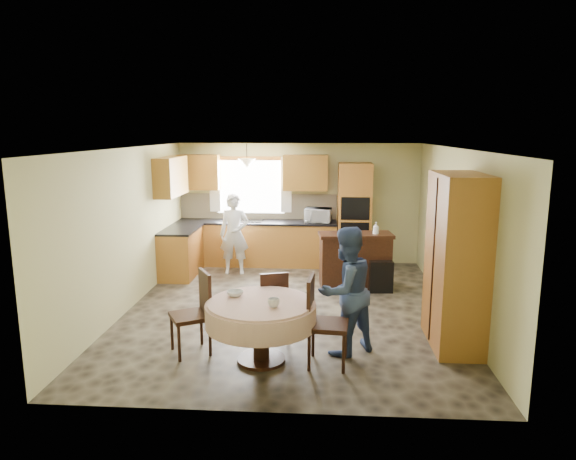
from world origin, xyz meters
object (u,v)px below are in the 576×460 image
at_px(person_dining, 346,291).
at_px(chair_left, 196,308).
at_px(cupboard, 457,261).
at_px(chair_back, 273,301).
at_px(sideboard, 355,262).
at_px(dining_table, 261,315).
at_px(oven_tower, 354,216).
at_px(person_sink, 234,234).
at_px(chair_right, 321,317).

bearing_deg(person_dining, chair_left, -34.42).
xyz_separation_m(cupboard, chair_back, (-2.37, 0.10, -0.61)).
height_order(sideboard, dining_table, sideboard).
bearing_deg(oven_tower, person_sink, -163.78).
bearing_deg(cupboard, dining_table, -164.60).
distance_m(chair_back, person_sink, 3.27).
bearing_deg(dining_table, person_dining, 17.57).
relative_size(dining_table, chair_right, 1.23).
bearing_deg(oven_tower, chair_left, -117.06).
distance_m(cupboard, person_dining, 1.49).
height_order(cupboard, chair_back, cupboard).
bearing_deg(person_sink, oven_tower, 11.55).
relative_size(sideboard, person_dining, 0.80).
distance_m(cupboard, chair_right, 1.93).
distance_m(chair_left, person_sink, 3.64).
distance_m(chair_back, chair_right, 1.03).
height_order(dining_table, chair_left, chair_left).
xyz_separation_m(sideboard, chair_right, (-0.60, -3.14, 0.14)).
bearing_deg(chair_left, dining_table, 46.02).
height_order(person_sink, person_dining, person_dining).
height_order(chair_left, chair_back, chair_left).
xyz_separation_m(chair_back, person_sink, (-1.05, 3.09, 0.27)).
xyz_separation_m(chair_left, chair_right, (1.55, -0.25, 0.02)).
bearing_deg(dining_table, chair_right, -2.64).
distance_m(dining_table, chair_back, 0.78).
distance_m(sideboard, chair_back, 2.65).
relative_size(dining_table, chair_back, 1.44).
distance_m(oven_tower, person_sink, 2.46).
bearing_deg(person_sink, dining_table, -80.48).
bearing_deg(dining_table, chair_left, 165.19).
xyz_separation_m(dining_table, chair_left, (-0.84, 0.22, -0.02)).
xyz_separation_m(cupboard, person_dining, (-1.42, -0.35, -0.31)).
height_order(oven_tower, sideboard, oven_tower).
distance_m(sideboard, chair_left, 3.60).
distance_m(chair_left, person_dining, 1.87).
relative_size(chair_right, person_sink, 0.69).
bearing_deg(sideboard, chair_right, -107.24).
relative_size(chair_back, chair_right, 0.85).
xyz_separation_m(oven_tower, chair_left, (-2.20, -4.32, -0.49)).
bearing_deg(oven_tower, person_dining, -94.75).
bearing_deg(chair_left, chair_right, 51.52).
xyz_separation_m(oven_tower, dining_table, (-1.37, -4.54, -0.47)).
bearing_deg(chair_right, person_sink, 29.02).
bearing_deg(cupboard, chair_right, -157.76).
relative_size(sideboard, dining_table, 0.97).
distance_m(dining_table, person_sink, 3.98).
xyz_separation_m(sideboard, dining_table, (-1.31, -3.11, 0.13)).
xyz_separation_m(sideboard, person_dining, (-0.29, -2.78, 0.35)).
bearing_deg(sideboard, chair_back, -124.48).
height_order(dining_table, chair_back, chair_back).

